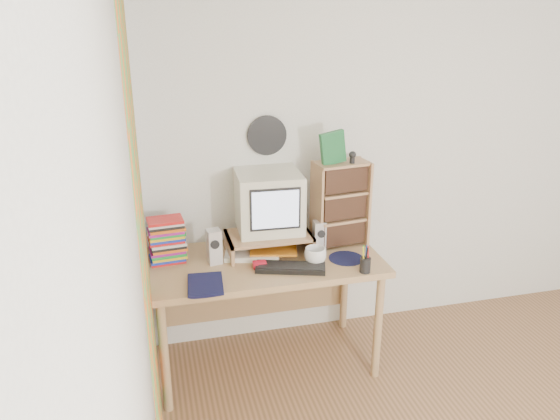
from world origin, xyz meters
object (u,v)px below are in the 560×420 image
mug (315,256)px  diary (187,284)px  desk (263,274)px  dvd_stack (167,239)px  crt_monitor (270,203)px  cd_rack (340,204)px  keyboard (291,268)px

mug → diary: (-0.76, -0.11, -0.03)m
desk → dvd_stack: dvd_stack is taller
mug → dvd_stack: bearing=163.2°
desk → crt_monitor: bearing=51.7°
cd_rack → diary: size_ratio=2.33×
mug → cd_rack: bearing=45.6°
crt_monitor → mug: size_ratio=2.99×
desk → dvd_stack: bearing=174.2°
crt_monitor → cd_rack: 0.45m
keyboard → diary: size_ratio=1.72×
diary → mug: bearing=13.5°
mug → diary: bearing=-171.7°
diary → cd_rack: bearing=24.6°
desk → mug: (0.28, -0.20, 0.19)m
dvd_stack → mug: dvd_stack is taller
desk → mug: 0.39m
keyboard → cd_rack: (0.40, 0.28, 0.26)m
cd_rack → keyboard: bearing=-151.8°
mug → diary: size_ratio=0.56×
keyboard → dvd_stack: 0.75m
desk → keyboard: 0.30m
crt_monitor → dvd_stack: bearing=-174.6°
desk → keyboard: bearing=-63.9°
dvd_stack → cd_rack: 1.09m
cd_rack → desk: bearing=178.0°
cd_rack → crt_monitor: bearing=167.5°
keyboard → mug: bearing=31.4°
cd_rack → mug: size_ratio=4.19×
mug → diary: 0.77m
desk → diary: diary is taller
desk → crt_monitor: crt_monitor is taller
dvd_stack → mug: size_ratio=2.22×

